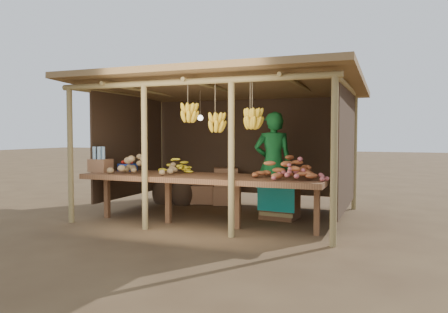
% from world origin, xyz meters
% --- Properties ---
extents(ground, '(60.00, 60.00, 0.00)m').
position_xyz_m(ground, '(0.00, 0.00, 0.00)').
color(ground, brown).
rests_on(ground, ground).
extents(stall_structure, '(4.70, 3.50, 2.43)m').
position_xyz_m(stall_structure, '(0.05, 0.04, 1.92)').
color(stall_structure, '#97814E').
rests_on(stall_structure, ground).
extents(counter, '(3.90, 1.05, 0.80)m').
position_xyz_m(counter, '(0.00, -0.95, 0.74)').
color(counter, brown).
rests_on(counter, ground).
extents(potato_heap, '(1.13, 0.70, 0.37)m').
position_xyz_m(potato_heap, '(-0.96, -1.00, 0.99)').
color(potato_heap, olive).
rests_on(potato_heap, counter).
extents(sweet_potato_heap, '(1.07, 0.76, 0.36)m').
position_xyz_m(sweet_potato_heap, '(1.33, -1.00, 0.98)').
color(sweet_potato_heap, '#B25C2D').
rests_on(sweet_potato_heap, counter).
extents(onion_heap, '(0.82, 0.59, 0.35)m').
position_xyz_m(onion_heap, '(1.59, -1.14, 0.98)').
color(onion_heap, '#BF5D5D').
rests_on(onion_heap, counter).
extents(banana_pile, '(0.57, 0.40, 0.34)m').
position_xyz_m(banana_pile, '(-0.61, -0.68, 0.97)').
color(banana_pile, yellow).
rests_on(banana_pile, counter).
extents(tomato_basin, '(0.36, 0.36, 0.19)m').
position_xyz_m(tomato_basin, '(-1.57, -0.66, 0.88)').
color(tomato_basin, navy).
rests_on(tomato_basin, counter).
extents(bottle_box, '(0.35, 0.28, 0.43)m').
position_xyz_m(bottle_box, '(-1.90, -0.99, 0.97)').
color(bottle_box, '#8E603F').
rests_on(bottle_box, counter).
extents(vendor, '(0.78, 0.64, 1.84)m').
position_xyz_m(vendor, '(0.79, 0.38, 0.92)').
color(vendor, '#19722F').
rests_on(vendor, ground).
extents(tarp_crate, '(0.70, 0.62, 0.77)m').
position_xyz_m(tarp_crate, '(1.00, 0.07, 0.32)').
color(tarp_crate, brown).
rests_on(tarp_crate, ground).
extents(carton_stack, '(1.08, 0.51, 0.75)m').
position_xyz_m(carton_stack, '(-0.52, 0.98, 0.33)').
color(carton_stack, '#8E603F').
rests_on(carton_stack, ground).
extents(burlap_sacks, '(0.92, 0.48, 0.65)m').
position_xyz_m(burlap_sacks, '(-1.44, 0.77, 0.28)').
color(burlap_sacks, '#422E1E').
rests_on(burlap_sacks, ground).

